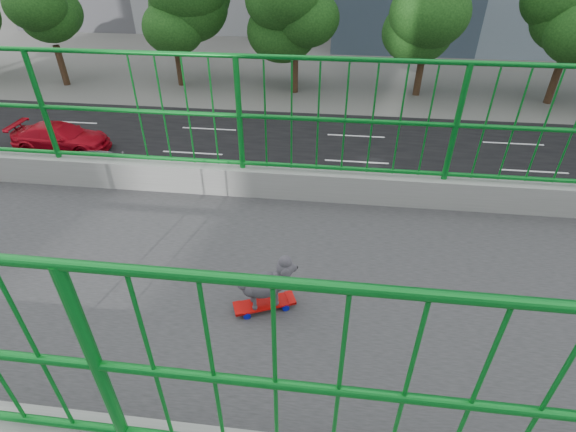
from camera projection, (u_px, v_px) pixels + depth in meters
The scene contains 10 objects.
road at pixel (358, 195), 17.80m from camera, with size 18.00×90.00×0.02m, color black.
railing at pixel (476, 284), 3.08m from camera, with size 3.00×24.00×1.42m.
street_trees at pixel (379, 16), 25.70m from camera, with size 5.30×60.40×7.26m.
skateboard at pixel (265, 304), 3.15m from camera, with size 0.30×0.47×0.06m.
poodle at pixel (267, 282), 3.04m from camera, with size 0.28×0.41×0.36m.
car_0 at pixel (327, 303), 11.76m from camera, with size 1.74×4.33×1.47m, color #95959A.
car_1 at pixel (112, 220), 15.17m from camera, with size 1.43×4.10×1.35m, color #95959A.
car_2 at pixel (106, 172), 17.94m from camera, with size 2.42×5.24×1.46m, color #95959A.
car_3 at pixel (61, 138), 20.97m from camera, with size 1.89×4.66×1.35m, color #B00715.
car_7 at pixel (335, 188), 17.04m from camera, with size 1.83×4.51×1.31m, color black.
Camera 1 is at (2.41, -1.08, 9.36)m, focal length 26.72 mm.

